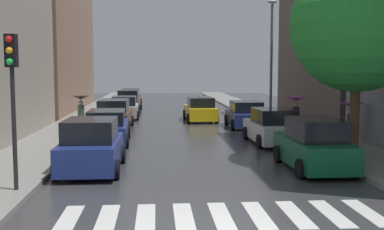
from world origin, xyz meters
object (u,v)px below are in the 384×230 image
object	(u,v)px
parked_car_right_third	(246,115)
pedestrian_by_kerb	(81,106)
parked_car_left_fifth	(129,101)
pedestrian_near_tree	(296,106)
parked_car_left_nearest	(91,147)
parked_car_left_fourth	(124,108)
parked_car_left_sixth	(131,98)
pedestrian_far_side	(352,113)
parked_car_right_nearest	(314,146)
street_tree_right	(358,25)
parked_car_right_second	(273,127)
traffic_light_left_corner	(12,77)
taxi_midroad	(200,110)
parked_car_left_second	(107,128)
parked_car_left_third	(114,115)
lamp_post_right	(271,53)

from	to	relation	value
parked_car_right_third	pedestrian_by_kerb	distance (m)	9.69
parked_car_left_fifth	pedestrian_near_tree	distance (m)	18.57
parked_car_left_nearest	parked_car_right_third	size ratio (longest dim) A/B	0.95
parked_car_left_fourth	parked_car_left_sixth	world-z (taller)	parked_car_left_sixth
pedestrian_near_tree	pedestrian_far_side	world-z (taller)	pedestrian_near_tree
parked_car_left_sixth	parked_car_right_nearest	bearing A→B (deg)	-165.20
parked_car_left_sixth	street_tree_right	bearing A→B (deg)	-161.30
parked_car_left_fourth	pedestrian_near_tree	xyz separation A→B (m)	(9.41, -10.25, 0.87)
pedestrian_near_tree	street_tree_right	world-z (taller)	street_tree_right
pedestrian_far_side	parked_car_right_nearest	bearing A→B (deg)	12.60
parked_car_right_second	pedestrian_near_tree	bearing A→B (deg)	-42.98
parked_car_left_fifth	parked_car_left_nearest	bearing A→B (deg)	-179.03
parked_car_left_fifth	traffic_light_left_corner	size ratio (longest dim) A/B	1.09
parked_car_left_fifth	pedestrian_far_side	size ratio (longest dim) A/B	2.54
parked_car_left_fifth	street_tree_right	bearing A→B (deg)	-156.13
parked_car_left_fourth	parked_car_left_fifth	bearing A→B (deg)	-0.33
taxi_midroad	parked_car_right_nearest	bearing A→B (deg)	-172.60
parked_car_right_nearest	pedestrian_far_side	distance (m)	5.73
parked_car_left_fourth	parked_car_right_nearest	xyz separation A→B (m)	(7.76, -17.93, 0.09)
parked_car_left_second	pedestrian_by_kerb	world-z (taller)	pedestrian_by_kerb
parked_car_left_third	parked_car_left_fifth	xyz separation A→B (m)	(0.17, 11.84, 0.02)
parked_car_left_second	parked_car_left_third	world-z (taller)	parked_car_left_third
pedestrian_by_kerb	taxi_midroad	bearing A→B (deg)	-15.33
parked_car_left_third	parked_car_right_second	bearing A→B (deg)	-126.36
parked_car_left_fifth	parked_car_left_second	bearing A→B (deg)	-179.31
pedestrian_by_kerb	pedestrian_far_side	world-z (taller)	pedestrian_by_kerb
parked_car_left_second	pedestrian_far_side	size ratio (longest dim) A/B	2.51
parked_car_left_third	parked_car_left_fourth	world-z (taller)	parked_car_left_third
parked_car_left_fifth	taxi_midroad	distance (m)	9.43
parked_car_left_second	pedestrian_far_side	bearing A→B (deg)	-101.31
parked_car_right_nearest	pedestrian_near_tree	distance (m)	7.90
street_tree_right	parked_car_right_third	bearing A→B (deg)	100.15
parked_car_left_fourth	parked_car_right_third	world-z (taller)	parked_car_right_third
parked_car_left_fifth	parked_car_left_sixth	distance (m)	5.96
parked_car_left_second	pedestrian_by_kerb	xyz separation A→B (m)	(-1.77, 3.64, 0.76)
parked_car_left_third	parked_car_left_fourth	xyz separation A→B (m)	(0.19, 6.12, -0.07)
pedestrian_near_tree	parked_car_left_nearest	bearing A→B (deg)	-103.97
parked_car_left_second	parked_car_right_nearest	xyz separation A→B (m)	(7.82, -6.47, 0.09)
pedestrian_by_kerb	parked_car_right_nearest	bearing A→B (deg)	-100.76
parked_car_left_nearest	parked_car_left_third	bearing A→B (deg)	1.44
taxi_midroad	parked_car_left_third	bearing A→B (deg)	124.93
parked_car_right_nearest	lamp_post_right	size ratio (longest dim) A/B	0.54
traffic_light_left_corner	lamp_post_right	size ratio (longest dim) A/B	0.57
parked_car_left_fourth	street_tree_right	xyz separation A→B (m)	(9.61, -16.91, 4.36)
parked_car_left_nearest	parked_car_left_second	bearing A→B (deg)	1.23
parked_car_left_second	taxi_midroad	distance (m)	10.77
parked_car_left_nearest	parked_car_left_fourth	size ratio (longest dim) A/B	0.91
parked_car_left_sixth	pedestrian_by_kerb	xyz separation A→B (m)	(-1.69, -19.49, 0.72)
pedestrian_far_side	traffic_light_left_corner	xyz separation A→B (m)	(-12.71, -7.24, 1.74)
pedestrian_near_tree	lamp_post_right	world-z (taller)	lamp_post_right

